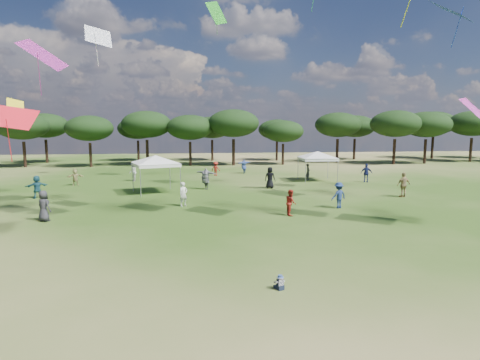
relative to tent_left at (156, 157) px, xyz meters
name	(u,v)px	position (x,y,z in m)	size (l,w,h in m)	color
ground	(291,322)	(5.31, -22.12, -2.88)	(140.00, 140.00, 0.00)	#335218
tree_line	(225,125)	(7.70, 25.29, 2.55)	(108.78, 17.63, 7.77)	black
tent_left	(156,157)	(0.00, 0.00, 0.00)	(6.25, 6.25, 3.30)	gray
tent_right	(318,153)	(14.95, 5.47, -0.13)	(6.59, 6.59, 3.17)	gray
toddler	(280,283)	(5.51, -19.90, -2.66)	(0.37, 0.40, 0.49)	black
festival_crowd	(217,179)	(4.90, 1.46, -2.03)	(29.10, 22.99, 1.87)	navy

